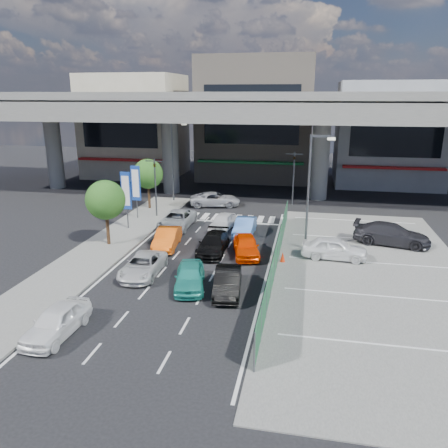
% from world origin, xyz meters
% --- Properties ---
extents(ground, '(120.00, 120.00, 0.00)m').
position_xyz_m(ground, '(0.00, 0.00, 0.00)').
color(ground, black).
rests_on(ground, ground).
extents(parking_lot, '(12.00, 28.00, 0.06)m').
position_xyz_m(parking_lot, '(11.00, 2.00, 0.03)').
color(parking_lot, '#5B5B59').
rests_on(parking_lot, ground).
extents(sidewalk_left, '(4.00, 30.00, 0.12)m').
position_xyz_m(sidewalk_left, '(-7.00, 4.00, 0.06)').
color(sidewalk_left, '#5B5B59').
rests_on(sidewalk_left, ground).
extents(fence_run, '(0.16, 22.00, 1.80)m').
position_xyz_m(fence_run, '(5.30, 1.00, 0.90)').
color(fence_run, '#216037').
rests_on(fence_run, ground).
extents(expressway, '(64.00, 14.00, 10.75)m').
position_xyz_m(expressway, '(0.00, 22.00, 8.76)').
color(expressway, '#61615D').
rests_on(expressway, ground).
extents(building_west, '(12.00, 10.90, 13.00)m').
position_xyz_m(building_west, '(-16.00, 31.97, 6.49)').
color(building_west, '#A79E86').
rests_on(building_west, ground).
extents(building_center, '(14.00, 10.90, 15.00)m').
position_xyz_m(building_center, '(0.00, 32.97, 7.49)').
color(building_center, gray).
rests_on(building_center, ground).
extents(building_east, '(12.00, 10.90, 12.00)m').
position_xyz_m(building_east, '(16.00, 31.97, 5.99)').
color(building_east, gray).
rests_on(building_east, ground).
extents(traffic_light_left, '(1.60, 1.24, 5.20)m').
position_xyz_m(traffic_light_left, '(-6.20, 12.00, 3.94)').
color(traffic_light_left, '#595B60').
rests_on(traffic_light_left, ground).
extents(traffic_light_right, '(1.60, 1.24, 5.20)m').
position_xyz_m(traffic_light_right, '(5.50, 19.00, 3.94)').
color(traffic_light_right, '#595B60').
rests_on(traffic_light_right, ground).
extents(street_lamp_right, '(1.65, 0.22, 8.00)m').
position_xyz_m(street_lamp_right, '(7.17, 6.00, 4.77)').
color(street_lamp_right, '#595B60').
rests_on(street_lamp_right, ground).
extents(street_lamp_left, '(1.65, 0.22, 8.00)m').
position_xyz_m(street_lamp_left, '(-6.33, 18.00, 4.77)').
color(street_lamp_left, '#595B60').
rests_on(street_lamp_left, ground).
extents(signboard_near, '(0.80, 0.14, 4.70)m').
position_xyz_m(signboard_near, '(-7.20, 7.99, 3.06)').
color(signboard_near, '#595B60').
rests_on(signboard_near, ground).
extents(signboard_far, '(0.80, 0.14, 4.70)m').
position_xyz_m(signboard_far, '(-7.60, 10.99, 3.06)').
color(signboard_far, '#595B60').
rests_on(signboard_far, ground).
extents(tree_near, '(2.80, 2.80, 4.80)m').
position_xyz_m(tree_near, '(-7.00, 4.00, 3.39)').
color(tree_near, '#382314').
rests_on(tree_near, ground).
extents(tree_far, '(2.80, 2.80, 4.80)m').
position_xyz_m(tree_far, '(-7.80, 14.50, 3.39)').
color(tree_far, '#382314').
rests_on(tree_far, ground).
extents(van_white_back_left, '(1.76, 4.10, 1.38)m').
position_xyz_m(van_white_back_left, '(-3.84, -7.91, 0.69)').
color(van_white_back_left, white).
rests_on(van_white_back_left, ground).
extents(sedan_white_mid_left, '(2.16, 4.48, 1.23)m').
position_xyz_m(sedan_white_mid_left, '(-2.56, -0.63, 0.61)').
color(sedan_white_mid_left, silver).
rests_on(sedan_white_mid_left, ground).
extents(taxi_teal_mid, '(2.47, 4.31, 1.38)m').
position_xyz_m(taxi_teal_mid, '(0.71, -1.82, 0.69)').
color(taxi_teal_mid, teal).
rests_on(taxi_teal_mid, ground).
extents(hatch_black_mid_right, '(1.90, 4.18, 1.33)m').
position_xyz_m(hatch_black_mid_right, '(2.94, -2.09, 0.67)').
color(hatch_black_mid_right, black).
rests_on(hatch_black_mid_right, ground).
extents(taxi_orange_left, '(1.94, 4.33, 1.38)m').
position_xyz_m(taxi_orange_left, '(-2.69, 4.40, 0.69)').
color(taxi_orange_left, '#F35B0E').
rests_on(taxi_orange_left, ground).
extents(sedan_black_mid, '(1.95, 4.53, 1.30)m').
position_xyz_m(sedan_black_mid, '(0.76, 4.01, 0.65)').
color(sedan_black_mid, black).
rests_on(sedan_black_mid, ground).
extents(taxi_orange_right, '(2.53, 4.32, 1.38)m').
position_xyz_m(taxi_orange_right, '(3.07, 3.89, 0.69)').
color(taxi_orange_right, '#F23A00').
rests_on(taxi_orange_right, ground).
extents(wagon_silver_front_left, '(2.35, 4.99, 1.38)m').
position_xyz_m(wagon_silver_front_left, '(-3.41, 9.13, 0.69)').
color(wagon_silver_front_left, '#B2B7BA').
rests_on(wagon_silver_front_left, ground).
extents(sedan_white_front_mid, '(1.98, 3.94, 1.29)m').
position_xyz_m(sedan_white_front_mid, '(0.33, 9.48, 0.64)').
color(sedan_white_front_mid, silver).
rests_on(sedan_white_front_mid, ground).
extents(kei_truck_front_right, '(1.43, 4.07, 1.34)m').
position_xyz_m(kei_truck_front_right, '(2.31, 8.34, 0.67)').
color(kei_truck_front_right, '#4C7DCF').
rests_on(kei_truck_front_right, ground).
extents(crossing_wagon_silver, '(5.23, 3.20, 1.36)m').
position_xyz_m(crossing_wagon_silver, '(-1.91, 16.84, 0.68)').
color(crossing_wagon_silver, '#B2B3BB').
rests_on(crossing_wagon_silver, ground).
extents(parked_sedan_white, '(4.35, 1.93, 1.45)m').
position_xyz_m(parked_sedan_white, '(8.91, 4.31, 0.79)').
color(parked_sedan_white, white).
rests_on(parked_sedan_white, parking_lot).
extents(parked_sedan_dgrey, '(5.67, 3.30, 1.54)m').
position_xyz_m(parked_sedan_dgrey, '(13.09, 8.07, 0.83)').
color(parked_sedan_dgrey, '#2C2B30').
rests_on(parked_sedan_dgrey, parking_lot).
extents(traffic_cone, '(0.43, 0.43, 0.65)m').
position_xyz_m(traffic_cone, '(5.60, 3.09, 0.39)').
color(traffic_cone, '#FB310D').
rests_on(traffic_cone, parking_lot).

